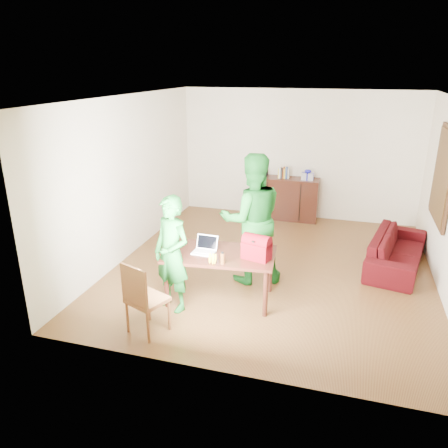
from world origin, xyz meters
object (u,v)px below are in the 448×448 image
(chair, at_px, (147,312))
(red_bag, at_px, (257,249))
(laptop, at_px, (204,250))
(bottle, at_px, (223,258))
(person_near, at_px, (172,254))
(sofa, at_px, (397,251))
(table, at_px, (220,259))
(person_far, at_px, (252,219))

(chair, xyz_separation_m, red_bag, (1.14, 1.00, 0.56))
(laptop, relative_size, bottle, 1.87)
(person_near, distance_m, sofa, 3.80)
(table, xyz_separation_m, red_bag, (0.52, -0.04, 0.22))
(laptop, bearing_deg, table, 18.99)
(table, distance_m, red_bag, 0.57)
(table, relative_size, bottle, 9.43)
(chair, bearing_deg, table, 80.99)
(person_far, relative_size, sofa, 1.05)
(table, xyz_separation_m, laptop, (-0.21, -0.06, 0.13))
(chair, distance_m, sofa, 4.24)
(table, xyz_separation_m, chair, (-0.62, -1.04, -0.34))
(table, bearing_deg, sofa, 31.00)
(red_bag, height_order, sofa, red_bag)
(person_far, xyz_separation_m, bottle, (-0.15, -1.04, -0.20))
(bottle, bearing_deg, laptop, 143.13)
(person_near, relative_size, red_bag, 4.33)
(sofa, bearing_deg, red_bag, 145.70)
(chair, xyz_separation_m, laptop, (0.41, 0.98, 0.47))
(table, distance_m, laptop, 0.26)
(red_bag, distance_m, sofa, 2.78)
(person_near, distance_m, red_bag, 1.12)
(chair, relative_size, person_near, 0.60)
(bottle, height_order, red_bag, red_bag)
(table, relative_size, chair, 1.67)
(table, xyz_separation_m, person_near, (-0.54, -0.40, 0.17))
(table, bearing_deg, bottle, -73.30)
(bottle, xyz_separation_m, sofa, (2.35, 2.17, -0.51))
(chair, relative_size, laptop, 3.03)
(chair, relative_size, person_far, 0.48)
(table, height_order, person_near, person_near)
(person_far, bearing_deg, bottle, 57.06)
(red_bag, relative_size, sofa, 0.19)
(person_near, xyz_separation_m, bottle, (0.67, 0.08, -0.00))
(person_near, bearing_deg, chair, -73.54)
(laptop, xyz_separation_m, red_bag, (0.73, 0.02, 0.09))
(table, bearing_deg, person_near, -148.81)
(chair, xyz_separation_m, person_far, (0.90, 1.75, 0.71))
(person_far, bearing_deg, table, 43.66)
(person_far, distance_m, bottle, 1.07)
(chair, height_order, laptop, chair)
(bottle, distance_m, sofa, 3.24)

